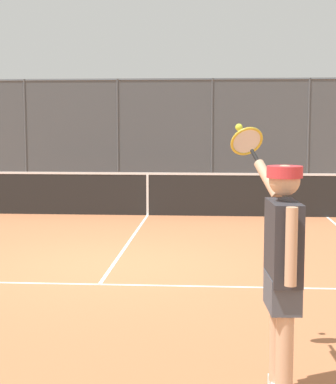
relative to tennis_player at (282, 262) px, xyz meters
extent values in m
plane|color=#B76B42|center=(1.96, -4.34, -1.06)|extent=(60.00, 60.00, 0.00)
cube|color=white|center=(1.96, -3.20, -1.06)|extent=(6.18, 0.05, 0.01)
cube|color=white|center=(1.96, -6.20, -1.06)|extent=(0.05, 6.01, 0.01)
cylinder|color=#474C51|center=(-2.31, -14.27, 0.62)|extent=(0.07, 0.07, 3.36)
cylinder|color=#474C51|center=(0.54, -14.27, 0.62)|extent=(0.07, 0.07, 3.36)
cylinder|color=#474C51|center=(3.38, -14.27, 0.62)|extent=(0.07, 0.07, 3.36)
cylinder|color=#474C51|center=(6.23, -14.27, 0.62)|extent=(0.07, 0.07, 3.36)
cylinder|color=#474C51|center=(1.96, -14.27, 2.26)|extent=(14.24, 0.05, 0.05)
cube|color=#474C51|center=(1.96, -14.27, 0.62)|extent=(14.24, 0.02, 3.36)
cube|color=#2D6B33|center=(1.96, -14.92, 0.51)|extent=(17.24, 0.90, 3.13)
cube|color=#ADADA8|center=(1.96, -14.09, -0.98)|extent=(15.24, 0.18, 0.15)
cube|color=black|center=(1.96, -9.21, -0.60)|extent=(10.08, 0.02, 0.91)
cube|color=white|center=(1.96, -9.21, -0.12)|extent=(10.08, 0.04, 0.05)
cube|color=white|center=(1.96, -9.21, -0.60)|extent=(0.05, 0.04, 0.91)
cylinder|color=tan|center=(-0.01, 0.16, -0.56)|extent=(0.13, 0.13, 0.82)
cylinder|color=tan|center=(0.00, -0.12, -0.56)|extent=(0.13, 0.13, 0.82)
cube|color=#474C56|center=(-0.01, 0.02, -0.22)|extent=(0.25, 0.45, 0.26)
cube|color=#2D2D33|center=(-0.01, 0.02, 0.15)|extent=(0.24, 0.52, 0.60)
cylinder|color=tan|center=(-0.02, 0.33, 0.18)|extent=(0.08, 0.08, 0.55)
cylinder|color=tan|center=(0.07, -0.45, 0.57)|extent=(0.22, 0.40, 0.30)
sphere|color=tan|center=(-0.01, 0.02, 0.61)|extent=(0.23, 0.23, 0.23)
cylinder|color=red|center=(-0.01, 0.02, 0.67)|extent=(0.28, 0.28, 0.09)
cube|color=red|center=(0.00, -0.11, 0.64)|extent=(0.21, 0.22, 0.02)
cylinder|color=black|center=(0.16, -0.69, 0.74)|extent=(0.09, 0.17, 0.13)
torus|color=gold|center=(0.22, -0.86, 0.86)|extent=(0.34, 0.27, 0.26)
cylinder|color=silver|center=(0.22, -0.86, 0.86)|extent=(0.28, 0.22, 0.21)
sphere|color=#CCDB33|center=(0.29, -1.03, 0.98)|extent=(0.07, 0.07, 0.07)
camera|label=1|loc=(0.52, 4.60, 1.04)|focal=58.67mm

